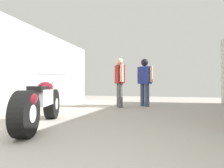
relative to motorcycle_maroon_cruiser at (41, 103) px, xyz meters
The scene contains 5 objects.
ground_plane 2.32m from the motorcycle_maroon_cruiser, 60.30° to the left, with size 18.23×18.23×0.00m, color #A8A399.
garage_partition_left 3.16m from the motorcycle_maroon_cruiser, 138.64° to the left, with size 0.08×8.36×2.80m, color #B7B5AD.
motorcycle_maroon_cruiser is the anchor object (origin of this frame).
mechanic_in_blue 3.39m from the motorcycle_maroon_cruiser, 79.93° to the left, with size 0.45×0.66×1.73m.
mechanic_with_helmet 4.16m from the motorcycle_maroon_cruiser, 70.23° to the left, with size 0.65×0.44×1.76m.
Camera 1 is at (0.99, -0.74, 0.69)m, focal length 27.60 mm.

